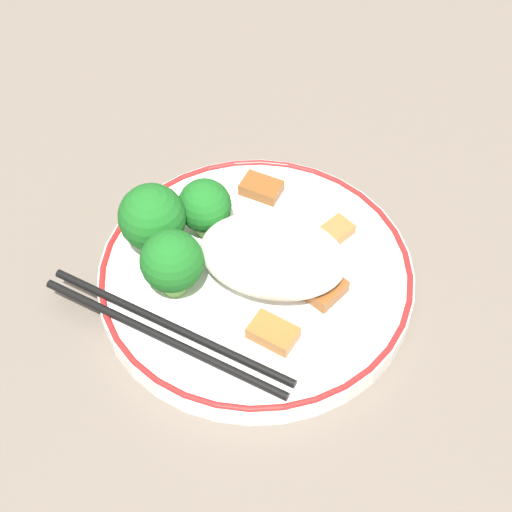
# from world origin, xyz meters

# --- Properties ---
(ground_plane) EXTENTS (3.00, 3.00, 0.00)m
(ground_plane) POSITION_xyz_m (0.00, 0.00, 0.00)
(ground_plane) COLOR #665B51
(plate) EXTENTS (0.25, 0.25, 0.02)m
(plate) POSITION_xyz_m (0.00, 0.00, 0.01)
(plate) COLOR white
(plate) RESTS_ON ground_plane
(rice_mound) EXTENTS (0.11, 0.07, 0.05)m
(rice_mound) POSITION_xyz_m (-0.01, -0.00, 0.04)
(rice_mound) COLOR white
(rice_mound) RESTS_ON plate
(broccoli_back_left) EXTENTS (0.04, 0.04, 0.05)m
(broccoli_back_left) POSITION_xyz_m (0.05, -0.03, 0.05)
(broccoli_back_left) COLOR #7FB756
(broccoli_back_left) RESTS_ON plate
(broccoli_back_center) EXTENTS (0.05, 0.05, 0.06)m
(broccoli_back_center) POSITION_xyz_m (0.08, -0.01, 0.05)
(broccoli_back_center) COLOR #7FB756
(broccoli_back_center) RESTS_ON plate
(broccoli_back_right) EXTENTS (0.05, 0.05, 0.06)m
(broccoli_back_right) POSITION_xyz_m (0.06, 0.03, 0.05)
(broccoli_back_right) COLOR #7FB756
(broccoli_back_right) RESTS_ON plate
(meat_near_front) EXTENTS (0.04, 0.03, 0.01)m
(meat_near_front) POSITION_xyz_m (0.02, -0.08, 0.02)
(meat_near_front) COLOR brown
(meat_near_front) RESTS_ON plate
(meat_near_left) EXTENTS (0.05, 0.04, 0.01)m
(meat_near_left) POSITION_xyz_m (-0.05, 0.01, 0.02)
(meat_near_left) COLOR brown
(meat_near_left) RESTS_ON plate
(meat_near_right) EXTENTS (0.04, 0.04, 0.01)m
(meat_near_right) POSITION_xyz_m (-0.05, -0.05, 0.02)
(meat_near_right) COLOR #9E6633
(meat_near_right) RESTS_ON plate
(meat_near_back) EXTENTS (0.04, 0.03, 0.01)m
(meat_near_back) POSITION_xyz_m (-0.03, 0.06, 0.02)
(meat_near_back) COLOR #995B28
(meat_near_back) RESTS_ON plate
(chopsticks) EXTENTS (0.20, 0.07, 0.01)m
(chopsticks) POSITION_xyz_m (0.05, 0.07, 0.02)
(chopsticks) COLOR black
(chopsticks) RESTS_ON plate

